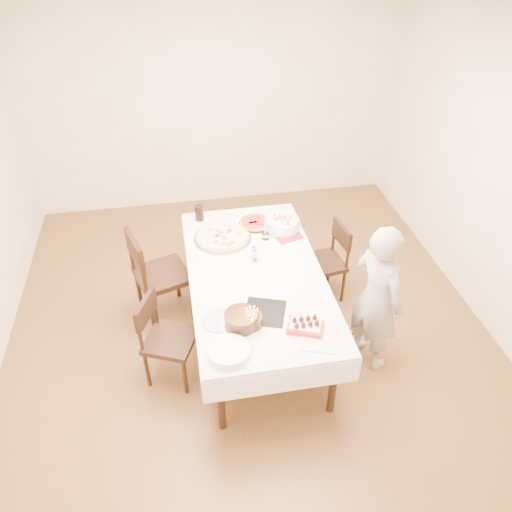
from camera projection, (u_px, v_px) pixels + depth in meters
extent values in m
plane|color=brown|center=(249.00, 329.00, 4.80)|extent=(5.00, 5.00, 0.00)
cube|color=#F2E8CC|center=(213.00, 100.00, 5.94)|extent=(4.50, 0.04, 2.70)
cube|color=#F2E8CC|center=(504.00, 185.00, 4.31)|extent=(0.04, 5.00, 2.70)
plane|color=white|center=(246.00, 28.00, 3.17)|extent=(5.00, 5.00, 0.00)
cube|color=white|center=(256.00, 305.00, 4.52)|extent=(1.34, 2.24, 0.75)
imported|color=#A7A29D|center=(377.00, 298.00, 4.11)|extent=(0.52, 0.61, 1.40)
cylinder|color=beige|center=(222.00, 237.00, 4.69)|extent=(0.71, 0.71, 0.04)
cylinder|color=red|center=(255.00, 223.00, 4.88)|extent=(0.38, 0.38, 0.04)
cube|color=#B21E1E|center=(287.00, 235.00, 4.75)|extent=(0.31, 0.31, 0.01)
cylinder|color=white|center=(282.00, 224.00, 4.79)|extent=(0.35, 0.35, 0.10)
cylinder|color=white|center=(266.00, 224.00, 4.60)|extent=(0.08, 0.08, 0.33)
cylinder|color=black|center=(199.00, 213.00, 4.92)|extent=(0.11, 0.11, 0.16)
cylinder|color=#341C0D|center=(241.00, 320.00, 3.74)|extent=(0.40, 0.40, 0.13)
cube|color=black|center=(265.00, 312.00, 3.90)|extent=(0.40, 0.40, 0.01)
cylinder|color=#361C0E|center=(252.00, 317.00, 3.73)|extent=(0.19, 0.19, 0.16)
cube|color=beige|center=(319.00, 344.00, 3.64)|extent=(0.31, 0.26, 0.02)
cylinder|color=white|center=(229.00, 352.00, 3.54)|extent=(0.37, 0.37, 0.06)
cylinder|color=white|center=(218.00, 320.00, 3.82)|extent=(0.31, 0.31, 0.01)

